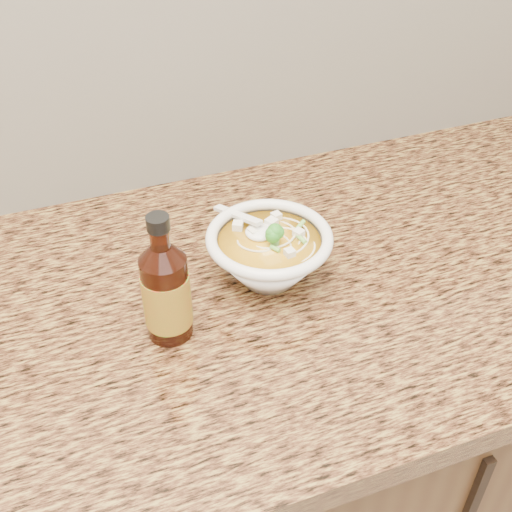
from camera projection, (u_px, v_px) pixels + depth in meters
name	position (u px, v px, depth m)	size (l,w,h in m)	color
counter_slab	(41.00, 346.00, 0.86)	(4.00, 0.68, 0.04)	olive
soup_bowl	(269.00, 255.00, 0.92)	(0.18, 0.20, 0.10)	white
hot_sauce_bottle	(166.00, 292.00, 0.81)	(0.07, 0.07, 0.19)	#371107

